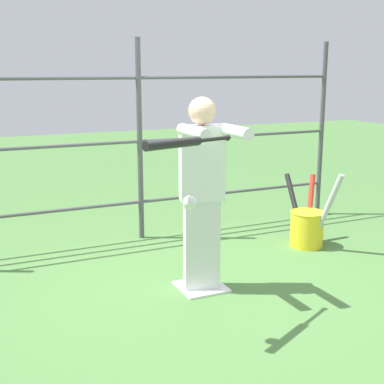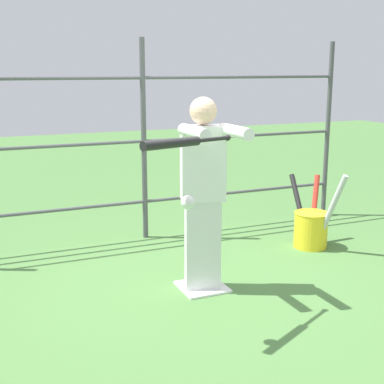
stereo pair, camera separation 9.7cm
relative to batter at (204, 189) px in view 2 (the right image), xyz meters
name	(u,v)px [view 2 (the right image)]	position (x,y,z in m)	size (l,w,h in m)	color
ground_plane	(202,288)	(0.00, -0.02, -0.91)	(24.00, 24.00, 0.00)	#4C7A3D
home_plate	(202,287)	(0.00, -0.02, -0.90)	(0.40, 0.40, 0.02)	white
fence_backstop	(144,141)	(0.00, -1.62, 0.21)	(5.04, 0.06, 2.23)	#4C4C51
batter	(204,189)	(0.00, 0.00, 0.00)	(0.42, 0.65, 1.68)	silver
baseball_bat_swinging	(179,143)	(0.49, 0.67, 0.51)	(0.84, 0.44, 0.09)	black
softball_in_flight	(188,203)	(0.48, 0.80, 0.11)	(0.10, 0.10, 0.10)	white
bat_bucket	(311,226)	(-1.56, -0.59, -0.68)	(0.46, 1.03, 0.86)	yellow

